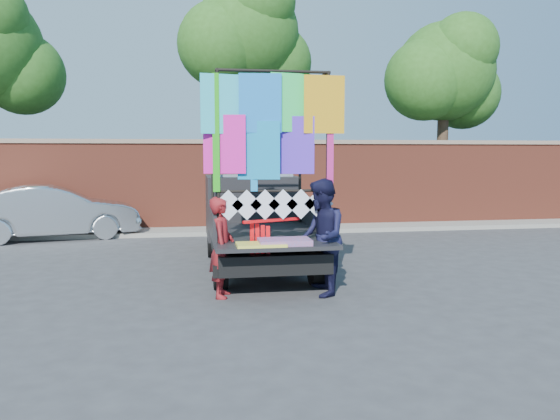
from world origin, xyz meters
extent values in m
plane|color=#38383A|center=(0.00, 0.00, 0.00)|extent=(90.00, 90.00, 0.00)
cube|color=brown|center=(0.00, 7.00, 1.25)|extent=(30.00, 0.35, 2.50)
cube|color=gray|center=(0.00, 7.00, 2.55)|extent=(30.00, 0.45, 0.12)
cube|color=gray|center=(0.00, 6.30, 0.06)|extent=(30.00, 1.20, 0.12)
sphere|color=#295A19|center=(-5.60, 8.60, 4.55)|extent=(2.40, 2.40, 2.40)
cylinder|color=#38281C|center=(1.00, 8.20, 2.73)|extent=(0.36, 0.36, 5.46)
sphere|color=#295A19|center=(1.00, 8.20, 5.85)|extent=(3.20, 3.20, 3.20)
sphere|color=#295A19|center=(1.90, 8.60, 5.07)|extent=(2.40, 2.40, 2.40)
sphere|color=#295A19|center=(0.20, 7.90, 5.46)|extent=(2.60, 2.60, 2.60)
sphere|color=#295A19|center=(1.30, 7.60, 6.63)|extent=(2.20, 2.20, 2.20)
cylinder|color=#38281C|center=(7.50, 8.20, 2.27)|extent=(0.36, 0.36, 4.55)
sphere|color=#295A19|center=(7.50, 8.20, 4.88)|extent=(3.20, 3.20, 3.20)
sphere|color=#295A19|center=(8.40, 8.60, 4.23)|extent=(2.40, 2.40, 2.40)
sphere|color=#295A19|center=(6.70, 7.90, 4.55)|extent=(2.60, 2.60, 2.60)
sphere|color=#295A19|center=(7.80, 7.60, 5.52)|extent=(2.20, 2.20, 2.20)
cylinder|color=black|center=(-0.31, 2.77, 0.34)|extent=(0.23, 0.69, 0.69)
cylinder|color=black|center=(-0.31, -0.04, 0.34)|extent=(0.23, 0.69, 0.69)
cylinder|color=black|center=(1.31, 2.77, 0.34)|extent=(0.23, 0.69, 0.69)
cylinder|color=black|center=(1.31, -0.04, 0.34)|extent=(0.23, 0.69, 0.69)
cube|color=black|center=(0.50, 1.32, 0.52)|extent=(1.77, 4.37, 0.31)
cube|color=black|center=(0.50, 0.54, 0.81)|extent=(1.87, 2.39, 0.10)
cube|color=black|center=(-0.42, 0.54, 1.04)|extent=(0.06, 2.39, 0.47)
cube|color=black|center=(1.41, 0.54, 1.04)|extent=(0.06, 2.39, 0.47)
cube|color=black|center=(0.50, 1.71, 1.04)|extent=(1.87, 0.06, 0.47)
cube|color=black|center=(0.50, 2.72, 1.09)|extent=(1.87, 1.66, 1.30)
cube|color=#8C9EAD|center=(0.50, 2.25, 1.51)|extent=(1.66, 0.06, 0.57)
cube|color=#8C9EAD|center=(0.50, 3.50, 1.30)|extent=(1.66, 0.10, 0.73)
cube|color=black|center=(0.50, 3.86, 0.83)|extent=(1.82, 0.94, 0.57)
cube|color=black|center=(0.50, -0.92, 0.83)|extent=(1.87, 0.57, 0.06)
cube|color=black|center=(0.50, -0.68, 0.44)|extent=(1.92, 0.16, 0.19)
cylinder|color=black|center=(-0.35, -0.56, 2.16)|extent=(0.05, 0.05, 2.60)
cylinder|color=black|center=(-0.35, 1.63, 2.16)|extent=(0.05, 0.05, 2.60)
cylinder|color=black|center=(1.35, -0.56, 2.16)|extent=(0.05, 0.05, 2.60)
cylinder|color=black|center=(1.35, 1.63, 2.16)|extent=(0.05, 0.05, 2.60)
cylinder|color=black|center=(0.50, -0.56, 3.46)|extent=(1.77, 0.05, 0.05)
cylinder|color=black|center=(0.50, 1.63, 3.46)|extent=(1.77, 0.05, 0.05)
cylinder|color=black|center=(-0.35, 0.54, 3.46)|extent=(0.05, 2.23, 0.05)
cylinder|color=black|center=(1.35, 0.54, 3.46)|extent=(0.05, 2.23, 0.05)
cylinder|color=black|center=(0.50, -0.56, 1.64)|extent=(1.77, 0.04, 0.04)
cube|color=#2FCAE3|center=(-0.28, -0.58, 2.99)|extent=(0.64, 0.02, 0.88)
cube|color=blue|center=(0.24, -0.62, 2.99)|extent=(0.64, 0.02, 0.88)
cube|color=#2AEF63|center=(0.76, -0.58, 2.99)|extent=(0.64, 0.02, 0.88)
cube|color=orange|center=(1.28, -0.62, 2.99)|extent=(0.64, 0.02, 0.88)
cube|color=#F11AA7|center=(-0.28, -0.58, 2.32)|extent=(0.64, 0.02, 0.88)
cube|color=#0E8DCD|center=(0.24, -0.62, 2.32)|extent=(0.64, 0.02, 0.88)
cube|color=#572BDB|center=(0.76, -0.58, 2.32)|extent=(0.64, 0.02, 0.88)
cube|color=green|center=(-0.39, -0.60, 2.53)|extent=(0.10, 0.01, 1.77)
cube|color=#C5207B|center=(1.38, -0.60, 2.53)|extent=(0.10, 0.01, 1.77)
cube|color=#188CDC|center=(0.19, -0.60, 2.53)|extent=(0.10, 0.01, 1.77)
cube|color=white|center=(-0.21, -0.59, 1.43)|extent=(0.47, 0.01, 0.47)
cube|color=white|center=(0.07, -0.59, 1.43)|extent=(0.47, 0.01, 0.47)
cube|color=white|center=(0.36, -0.59, 1.43)|extent=(0.47, 0.01, 0.47)
cube|color=white|center=(0.64, -0.59, 1.43)|extent=(0.47, 0.01, 0.47)
cube|color=white|center=(0.92, -0.59, 1.43)|extent=(0.47, 0.01, 0.47)
cube|color=white|center=(1.20, -0.59, 1.43)|extent=(0.47, 0.01, 0.47)
cube|color=#F33644|center=(0.60, -0.92, 0.90)|extent=(0.78, 0.47, 0.08)
cube|color=#E5E248|center=(0.24, -0.99, 0.88)|extent=(0.73, 0.42, 0.04)
imported|color=silver|center=(-4.28, 5.95, 0.70)|extent=(4.45, 2.38, 1.39)
imported|color=maroon|center=(-0.31, -0.53, 0.78)|extent=(0.47, 0.63, 1.56)
imported|color=black|center=(1.23, -0.68, 0.92)|extent=(0.78, 0.95, 1.83)
cube|color=red|center=(0.46, -0.61, 1.19)|extent=(0.94, 0.40, 0.04)
cube|color=red|center=(0.15, -0.63, 0.88)|extent=(0.06, 0.02, 0.57)
cube|color=red|center=(0.23, -0.63, 0.86)|extent=(0.06, 0.02, 0.57)
cube|color=red|center=(0.31, -0.63, 0.84)|extent=(0.06, 0.02, 0.57)
cube|color=red|center=(0.40, -0.63, 0.82)|extent=(0.06, 0.02, 0.57)
camera|label=1|loc=(-0.78, -8.88, 2.23)|focal=35.00mm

